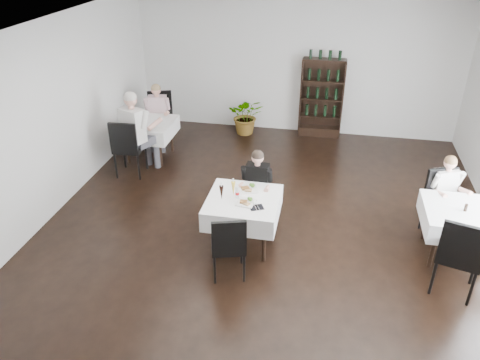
% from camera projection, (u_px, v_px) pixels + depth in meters
% --- Properties ---
extents(room_shell, '(9.00, 9.00, 9.00)m').
position_uv_depth(room_shell, '(265.00, 154.00, 6.26)').
color(room_shell, black).
rests_on(room_shell, ground).
extents(wine_shelf, '(0.90, 0.28, 1.75)m').
position_uv_depth(wine_shelf, '(321.00, 99.00, 10.17)').
color(wine_shelf, black).
rests_on(wine_shelf, ground).
extents(main_table, '(1.03, 1.03, 0.77)m').
position_uv_depth(main_table, '(243.00, 207.00, 6.74)').
color(main_table, black).
rests_on(main_table, ground).
extents(left_table, '(0.98, 0.98, 0.77)m').
position_uv_depth(left_table, '(149.00, 129.00, 9.29)').
color(left_table, black).
rests_on(left_table, ground).
extents(right_table, '(0.98, 0.98, 0.77)m').
position_uv_depth(right_table, '(459.00, 219.00, 6.48)').
color(right_table, black).
rests_on(right_table, ground).
extents(potted_tree, '(0.85, 0.76, 0.85)m').
position_uv_depth(potted_tree, '(246.00, 115.00, 10.46)').
color(potted_tree, '#225F20').
rests_on(potted_tree, ground).
extents(main_chair_far, '(0.46, 0.46, 0.91)m').
position_uv_depth(main_chair_far, '(256.00, 192.00, 7.32)').
color(main_chair_far, black).
rests_on(main_chair_far, ground).
extents(main_chair_near, '(0.55, 0.56, 0.98)m').
position_uv_depth(main_chair_near, '(229.00, 243.00, 6.09)').
color(main_chair_near, black).
rests_on(main_chair_near, ground).
extents(left_chair_far, '(0.64, 0.65, 1.11)m').
position_uv_depth(left_chair_far, '(161.00, 115.00, 9.94)').
color(left_chair_far, black).
rests_on(left_chair_far, ground).
extents(left_chair_near, '(0.54, 0.54, 1.12)m').
position_uv_depth(left_chair_near, '(127.00, 145.00, 8.58)').
color(left_chair_near, black).
rests_on(left_chair_near, ground).
extents(right_chair_far, '(0.62, 0.63, 1.04)m').
position_uv_depth(right_chair_far, '(443.00, 198.00, 7.00)').
color(right_chair_far, black).
rests_on(right_chair_far, ground).
extents(right_chair_near, '(0.64, 0.65, 1.14)m').
position_uv_depth(right_chair_near, '(460.00, 253.00, 5.77)').
color(right_chair_near, black).
rests_on(right_chair_near, ground).
extents(diner_main, '(0.48, 0.48, 1.26)m').
position_uv_depth(diner_main, '(256.00, 183.00, 7.13)').
color(diner_main, '#3E3D45').
rests_on(diner_main, ground).
extents(diner_left_far, '(0.56, 0.59, 1.36)m').
position_uv_depth(diner_left_far, '(157.00, 112.00, 9.65)').
color(diner_left_far, '#3E3D45').
rests_on(diner_left_far, ground).
extents(diner_left_near, '(0.73, 0.77, 1.63)m').
position_uv_depth(diner_left_near, '(137.00, 126.00, 8.57)').
color(diner_left_near, '#3E3D45').
rests_on(diner_left_near, ground).
extents(diner_right_far, '(0.55, 0.58, 1.25)m').
position_uv_depth(diner_right_far, '(447.00, 189.00, 6.99)').
color(diner_right_far, '#3E3D45').
rests_on(diner_right_far, ground).
extents(plate_far, '(0.35, 0.35, 0.09)m').
position_uv_depth(plate_far, '(248.00, 188.00, 6.88)').
color(plate_far, white).
rests_on(plate_far, main_table).
extents(plate_near, '(0.28, 0.28, 0.08)m').
position_uv_depth(plate_near, '(246.00, 202.00, 6.55)').
color(plate_near, white).
rests_on(plate_near, main_table).
extents(pilsner_dark, '(0.06, 0.06, 0.28)m').
position_uv_depth(pilsner_dark, '(221.00, 193.00, 6.59)').
color(pilsner_dark, black).
rests_on(pilsner_dark, main_table).
extents(pilsner_lager, '(0.06, 0.06, 0.27)m').
position_uv_depth(pilsner_lager, '(233.00, 188.00, 6.70)').
color(pilsner_lager, gold).
rests_on(pilsner_lager, main_table).
extents(coke_bottle, '(0.06, 0.06, 0.22)m').
position_uv_depth(coke_bottle, '(237.00, 192.00, 6.64)').
color(coke_bottle, silver).
rests_on(coke_bottle, main_table).
extents(napkin_cutlery, '(0.23, 0.21, 0.02)m').
position_uv_depth(napkin_cutlery, '(257.00, 207.00, 6.45)').
color(napkin_cutlery, black).
rests_on(napkin_cutlery, main_table).
extents(pepper_mill, '(0.06, 0.06, 0.11)m').
position_uv_depth(pepper_mill, '(466.00, 208.00, 6.35)').
color(pepper_mill, black).
rests_on(pepper_mill, right_table).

